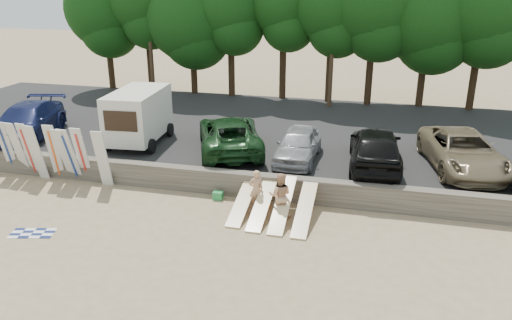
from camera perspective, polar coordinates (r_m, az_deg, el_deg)
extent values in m
plane|color=tan|center=(17.86, -4.01, -7.90)|extent=(120.00, 120.00, 0.00)
cube|color=#6B6356|center=(20.23, -1.42, -2.77)|extent=(44.00, 0.50, 1.00)
cube|color=#282828|center=(27.14, 2.83, 2.96)|extent=(44.00, 14.50, 0.70)
cylinder|color=#382616|center=(38.15, -16.30, 10.70)|extent=(0.44, 0.44, 3.79)
sphere|color=#164E16|center=(37.76, -16.87, 16.23)|extent=(5.52, 5.52, 5.52)
cylinder|color=#382616|center=(36.63, -12.00, 11.14)|extent=(0.44, 0.44, 4.34)
cylinder|color=#382616|center=(35.41, -7.13, 10.46)|extent=(0.44, 0.44, 3.55)
sphere|color=#164E16|center=(34.99, -7.38, 16.07)|extent=(6.26, 6.26, 6.26)
cylinder|color=#382616|center=(34.26, -2.82, 10.72)|extent=(0.44, 0.44, 4.10)
sphere|color=#164E16|center=(33.83, -2.95, 17.42)|extent=(5.05, 5.05, 5.05)
cylinder|color=#382616|center=(33.61, 3.08, 10.66)|extent=(0.44, 0.44, 4.24)
sphere|color=#164E16|center=(33.17, 3.22, 17.73)|extent=(4.66, 4.66, 4.66)
cylinder|color=#382616|center=(32.87, 8.40, 10.20)|extent=(0.44, 0.44, 4.18)
sphere|color=#164E16|center=(32.42, 8.78, 17.32)|extent=(5.04, 5.04, 5.04)
cylinder|color=#382616|center=(32.60, 12.85, 9.96)|extent=(0.44, 0.44, 4.32)
sphere|color=#164E16|center=(32.15, 13.45, 17.38)|extent=(5.85, 5.85, 5.85)
cylinder|color=#382616|center=(33.12, 18.43, 9.18)|extent=(0.44, 0.44, 3.85)
sphere|color=#164E16|center=(32.68, 19.19, 15.66)|extent=(6.27, 6.27, 6.27)
cylinder|color=#382616|center=(33.14, 23.64, 8.88)|extent=(0.44, 0.44, 4.24)
sphere|color=#164E16|center=(32.70, 24.69, 15.98)|extent=(6.00, 6.00, 6.00)
cylinder|color=#473321|center=(34.54, -12.10, 14.50)|extent=(0.26, 0.26, 9.00)
cylinder|color=#473321|center=(31.24, 8.78, 14.14)|extent=(0.26, 0.26, 9.00)
cube|color=beige|center=(24.79, -13.30, 5.16)|extent=(2.39, 4.26, 2.25)
cube|color=black|center=(22.91, -15.25, 4.29)|extent=(1.53, 0.17, 0.92)
cylinder|color=black|center=(24.38, -16.58, 1.79)|extent=(0.26, 0.69, 0.68)
cylinder|color=black|center=(23.54, -11.85, 1.56)|extent=(0.26, 0.69, 0.68)
cylinder|color=black|center=(26.68, -14.19, 3.59)|extent=(0.26, 0.69, 0.68)
cylinder|color=black|center=(25.92, -9.80, 3.43)|extent=(0.26, 0.69, 0.68)
imported|color=#151D49|center=(27.59, -24.78, 3.97)|extent=(3.66, 6.25, 1.70)
imported|color=black|center=(23.24, -3.05, 2.96)|extent=(4.64, 6.43, 1.63)
imported|color=#959599|center=(22.11, 4.83, 1.77)|extent=(1.76, 4.27, 1.45)
imported|color=black|center=(21.74, 13.48, 1.41)|extent=(2.44, 5.39, 1.80)
imported|color=#79694D|center=(22.72, 22.57, 0.93)|extent=(3.65, 6.11, 1.59)
cube|color=silver|center=(24.69, -26.57, 1.25)|extent=(0.55, 0.69, 2.55)
cube|color=silver|center=(24.29, -25.51, 1.13)|extent=(0.60, 0.73, 2.54)
cube|color=silver|center=(23.94, -24.55, 1.03)|extent=(0.58, 0.66, 2.56)
cube|color=silver|center=(23.43, -23.78, 0.76)|extent=(0.57, 0.64, 2.56)
cube|color=silver|center=(23.20, -22.07, 0.83)|extent=(0.54, 0.56, 2.57)
cube|color=silver|center=(22.77, -20.93, 0.53)|extent=(0.56, 0.88, 2.50)
cube|color=silver|center=(22.65, -20.47, 0.51)|extent=(0.56, 0.83, 2.51)
cube|color=silver|center=(22.48, -19.27, 0.56)|extent=(0.51, 0.67, 2.54)
cube|color=silver|center=(21.68, -17.17, 0.11)|extent=(0.53, 0.61, 2.56)
cube|color=beige|center=(18.94, -1.51, -4.74)|extent=(0.56, 2.92, 0.82)
cube|color=beige|center=(18.59, 0.70, -5.10)|extent=(0.56, 2.90, 0.90)
cube|color=beige|center=(18.31, 3.05, -5.09)|extent=(0.56, 2.82, 1.16)
cube|color=beige|center=(18.23, 5.59, -5.61)|extent=(0.56, 2.88, 0.98)
imported|color=tan|center=(19.04, 0.01, -3.37)|extent=(0.68, 0.60, 1.56)
imported|color=tan|center=(18.32, 2.77, -4.06)|extent=(0.92, 0.76, 1.75)
cube|color=green|center=(20.09, -4.36, -4.06)|extent=(0.38, 0.30, 0.32)
cube|color=#D65A19|center=(19.31, 1.15, -5.21)|extent=(0.33, 0.29, 0.22)
plane|color=white|center=(19.21, -24.19, -7.64)|extent=(1.82, 1.82, 0.00)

